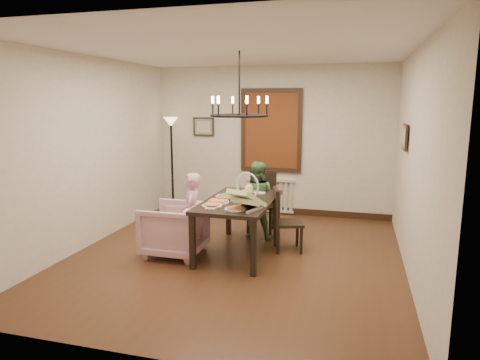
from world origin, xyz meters
The scene contains 17 objects.
room_shell centered at (0.00, 0.37, 1.40)m, with size 4.51×5.00×2.81m.
dining_table centered at (0.01, 0.19, 0.69)m, with size 0.95×1.66×0.77m.
chair_far centered at (0.09, 1.26, 0.51)m, with size 0.44×0.44×1.01m, color black, non-canonical shape.
chair_right centered at (0.67, 0.47, 0.46)m, with size 0.41×0.41×0.92m, color black, non-canonical shape.
armchair centered at (-0.86, -0.13, 0.37)m, with size 0.79×0.81×0.74m, color #E5AFC9.
elderly_woman centered at (-0.61, -0.09, 0.49)m, with size 0.35×0.23×0.97m, color #D395A9.
seated_man centered at (0.08, 0.93, 0.51)m, with size 0.49×0.39×1.02m, color #487949.
baby_bouncer centered at (0.24, -0.30, 0.94)m, with size 0.37×0.50×0.33m, color #E3F0A5, non-canonical shape.
salad_bowl centered at (-0.18, 0.14, 0.81)m, with size 0.30×0.30×0.07m, color white.
pizza_platter centered at (-0.22, -0.05, 0.79)m, with size 0.29×0.29×0.04m, color tan.
drinking_glass centered at (0.07, 0.09, 0.85)m, with size 0.07×0.07×0.14m, color silver.
window_blinds centered at (0.00, 2.46, 1.60)m, with size 1.00×0.03×1.40m, color #5F2813.
radiator centered at (0.00, 2.48, 0.35)m, with size 0.92×0.12×0.62m, color silver, non-canonical shape.
picture_back centered at (-1.35, 2.47, 1.65)m, with size 0.42×0.03×0.36m, color black.
picture_right centered at (2.21, 0.90, 1.65)m, with size 0.42×0.03×0.36m, color black.
floor_lamp centered at (-1.90, 2.15, 0.90)m, with size 0.30×0.30×1.80m, color black, non-canonical shape.
chandelier centered at (0.01, 0.19, 1.95)m, with size 0.80×0.80×0.04m, color black.
Camera 1 is at (1.58, -5.46, 2.14)m, focal length 32.00 mm.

